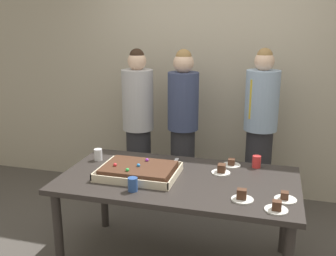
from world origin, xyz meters
name	(u,v)px	position (x,y,z in m)	size (l,w,h in m)	color
interior_back_panel	(214,61)	(0.00, 1.60, 1.50)	(8.00, 0.12, 3.00)	#B2A893
party_table	(178,188)	(0.00, 0.00, 0.67)	(1.82, 0.98, 0.76)	#2D2826
sheet_cake	(139,171)	(-0.31, -0.04, 0.80)	(0.61, 0.45, 0.10)	beige
plated_slice_near_left	(221,170)	(0.31, 0.18, 0.78)	(0.15, 0.15, 0.07)	white
plated_slice_near_right	(285,198)	(0.79, -0.19, 0.77)	(0.15, 0.15, 0.06)	white
plated_slice_far_left	(276,208)	(0.74, -0.36, 0.78)	(0.15, 0.15, 0.07)	white
plated_slice_far_right	(242,197)	(0.51, -0.26, 0.78)	(0.15, 0.15, 0.08)	white
plated_slice_center_front	(231,164)	(0.37, 0.37, 0.77)	(0.15, 0.15, 0.06)	white
drink_cup_nearest	(98,155)	(-0.77, 0.20, 0.81)	(0.07, 0.07, 0.10)	white
drink_cup_middle	(257,162)	(0.57, 0.39, 0.81)	(0.07, 0.07, 0.10)	red
drink_cup_far_end	(133,184)	(-0.25, -0.32, 0.81)	(0.07, 0.07, 0.10)	#2D5199
cake_server_utensil	(175,162)	(-0.11, 0.31, 0.76)	(0.03, 0.20, 0.01)	silver
person_serving_front	(260,130)	(0.56, 1.16, 0.87)	(0.33, 0.33, 1.68)	#28282D
person_green_shirt_behind	(183,126)	(-0.23, 1.09, 0.87)	(0.32, 0.32, 1.66)	#28282D
person_striped_tie_right	(138,124)	(-0.71, 1.07, 0.86)	(0.33, 0.33, 1.66)	#28282D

